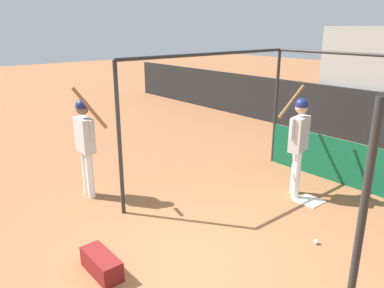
% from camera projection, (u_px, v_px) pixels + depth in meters
% --- Properties ---
extents(ground_plane, '(60.00, 60.00, 0.00)m').
position_uv_depth(ground_plane, '(189.00, 262.00, 5.20)').
color(ground_plane, '#935B38').
extents(batting_cage, '(4.14, 4.20, 2.66)m').
position_uv_depth(batting_cage, '(337.00, 140.00, 6.76)').
color(batting_cage, '#282828').
rests_on(batting_cage, ground).
extents(home_plate, '(0.44, 0.44, 0.02)m').
position_uv_depth(home_plate, '(309.00, 201.00, 7.00)').
color(home_plate, white).
rests_on(home_plate, ground).
extents(player_batter, '(0.56, 0.87, 2.05)m').
position_uv_depth(player_batter, '(299.00, 137.00, 6.92)').
color(player_batter, white).
rests_on(player_batter, ground).
extents(player_waiting, '(0.80, 0.52, 2.16)m').
position_uv_depth(player_waiting, '(85.00, 138.00, 6.88)').
color(player_waiting, white).
rests_on(player_waiting, ground).
extents(equipment_bag, '(0.70, 0.28, 0.28)m').
position_uv_depth(equipment_bag, '(101.00, 264.00, 4.93)').
color(equipment_bag, maroon).
rests_on(equipment_bag, ground).
extents(baseball, '(0.07, 0.07, 0.07)m').
position_uv_depth(baseball, '(316.00, 242.00, 5.62)').
color(baseball, white).
rests_on(baseball, ground).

